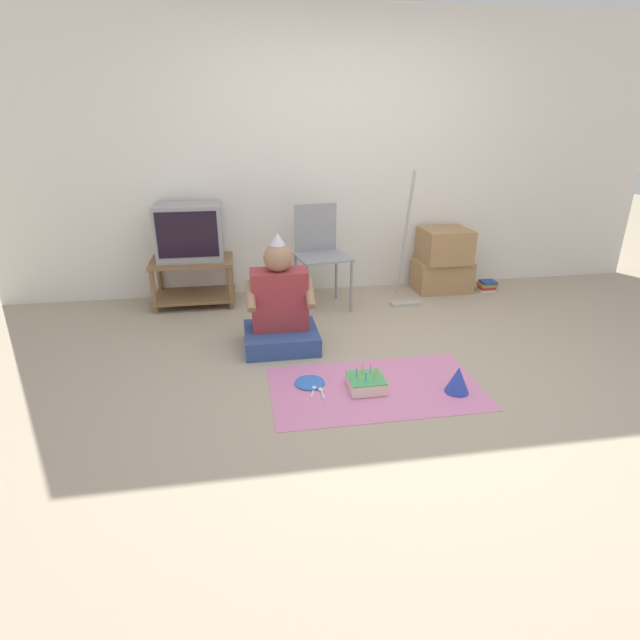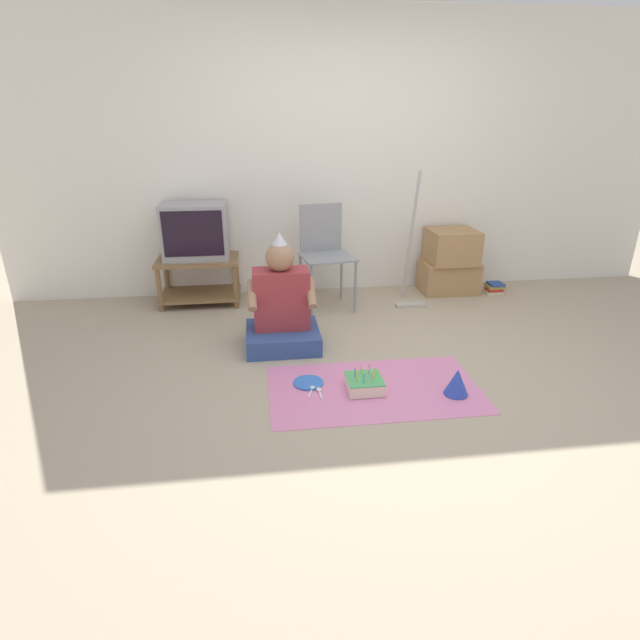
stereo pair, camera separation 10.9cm
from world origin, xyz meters
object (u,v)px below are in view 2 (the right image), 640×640
Objects in this scene: book_pile at (494,288)px; paper_plate at (308,382)px; tv at (195,231)px; folding_chair at (325,248)px; dust_mop at (411,267)px; birthday_cake at (364,384)px; person_seated at (282,309)px; party_hat_blue at (457,382)px; cardboard_box_stack at (450,261)px.

book_pile is 2.59m from paper_plate.
tv is 1.18m from folding_chair.
dust_mop is 1.72m from birthday_cake.
book_pile is at bearing 23.64° from person_seated.
person_seated reaches higher than birthday_cake.
birthday_cake is at bearing 167.09° from party_hat_blue.
party_hat_blue is at bearing -121.44° from book_pile.
dust_mop reaches higher than birthday_cake.
book_pile is at bearing -12.08° from cardboard_box_stack.
tv is 2.70m from party_hat_blue.
folding_chair is 1.89m from party_hat_blue.
dust_mop is 1.81m from paper_plate.
dust_mop is 1.68m from party_hat_blue.
folding_chair is 0.75× the size of dust_mop.
folding_chair is 1.80m from book_pile.
dust_mop is at bearing -9.25° from tv.
book_pile is 0.77× the size of birthday_cake.
party_hat_blue is 0.87× the size of paper_plate.
paper_plate is (-0.35, 0.12, -0.04)m from birthday_cake.
tv is 1.34m from person_seated.
birthday_cake is at bearing -58.05° from person_seated.
dust_mop is at bearing -5.92° from folding_chair.
paper_plate is at bearing -78.59° from person_seated.
tv is 2.93× the size of paper_plate.
tv reaches higher than cardboard_box_stack.
folding_chair reaches higher than paper_plate.
tv is at bearing 168.50° from folding_chair.
cardboard_box_stack is (1.28, 0.21, -0.23)m from folding_chair.
dust_mop reaches higher than person_seated.
folding_chair is 5.17× the size of book_pile.
book_pile is 2.38m from person_seated.
party_hat_blue is at bearing -12.91° from birthday_cake.
person_seated is (-0.44, -0.84, -0.25)m from folding_chair.
folding_chair is at bearing 91.35° from birthday_cake.
cardboard_box_stack is 3.17× the size of paper_plate.
person_seated is at bearing -117.78° from folding_chair.
cardboard_box_stack reaches higher than book_pile.
book_pile is at bearing 3.76° from folding_chair.
dust_mop is 7.10× the size of party_hat_blue.
person_seated is at bearing 121.95° from birthday_cake.
folding_chair is 1.68m from birthday_cake.
tv is 0.63× the size of folding_chair.
birthday_cake reaches higher than book_pile.
birthday_cake is (-0.75, -1.52, -0.31)m from dust_mop.
paper_plate is (0.84, -1.71, -0.66)m from tv.
cardboard_box_stack is at bearing 30.61° from dust_mop.
tv is 2.51× the size of birthday_cake.
party_hat_blue is (-0.68, -1.94, -0.22)m from cardboard_box_stack.
birthday_cake is at bearing -124.41° from cardboard_box_stack.
paper_plate is at bearing -128.16° from dust_mop.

